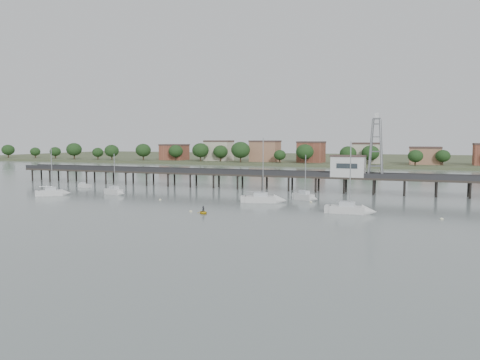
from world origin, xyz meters
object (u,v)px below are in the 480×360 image
(lattice_tower, at_px, (376,148))
(white_tender, at_px, (84,186))
(sailboat_a, at_px, (56,193))
(sailboat_c, at_px, (268,199))
(sailboat_d, at_px, (355,210))
(sailboat_b, at_px, (116,192))
(yellow_dinghy, at_px, (203,213))
(sailboat_f, at_px, (307,197))
(pier, at_px, (252,175))

(lattice_tower, distance_m, white_tender, 78.22)
(sailboat_a, xyz_separation_m, sailboat_c, (50.58, 5.90, -0.01))
(sailboat_d, bearing_deg, sailboat_b, 167.96)
(sailboat_d, bearing_deg, yellow_dinghy, -162.63)
(sailboat_b, xyz_separation_m, sailboat_a, (-12.62, -6.17, -0.01))
(sailboat_a, bearing_deg, sailboat_f, -28.99)
(lattice_tower, xyz_separation_m, sailboat_f, (-12.99, -17.22, -10.44))
(white_tender, bearing_deg, sailboat_a, -65.32)
(sailboat_d, relative_size, yellow_dinghy, 5.09)
(sailboat_d, distance_m, sailboat_f, 19.30)
(pier, xyz_separation_m, lattice_tower, (31.50, 0.00, 7.31))
(sailboat_f, relative_size, yellow_dinghy, 3.84)
(lattice_tower, bearing_deg, sailboat_a, -157.29)
(sailboat_a, relative_size, sailboat_d, 0.87)
(sailboat_b, bearing_deg, lattice_tower, 38.60)
(lattice_tower, height_order, sailboat_d, lattice_tower)
(sailboat_b, xyz_separation_m, yellow_dinghy, (31.51, -18.45, -0.66))
(sailboat_f, distance_m, white_tender, 63.87)
(pier, height_order, sailboat_d, sailboat_d)
(pier, bearing_deg, lattice_tower, 0.00)
(sailboat_b, height_order, white_tender, sailboat_b)
(sailboat_f, xyz_separation_m, white_tender, (-63.63, 5.58, -0.21))
(sailboat_a, distance_m, white_tender, 18.88)
(sailboat_f, bearing_deg, sailboat_b, -143.69)
(pier, xyz_separation_m, sailboat_c, (11.56, -23.61, -3.16))
(sailboat_d, relative_size, white_tender, 3.56)
(sailboat_a, height_order, white_tender, sailboat_a)
(lattice_tower, xyz_separation_m, sailboat_c, (-19.94, -23.61, -10.46))
(sailboat_b, relative_size, sailboat_d, 0.75)
(lattice_tower, xyz_separation_m, yellow_dinghy, (-26.39, -41.79, -11.10))
(lattice_tower, bearing_deg, white_tender, -171.36)
(sailboat_a, relative_size, sailboat_c, 0.82)
(sailboat_d, distance_m, sailboat_c, 20.86)
(sailboat_c, xyz_separation_m, yellow_dinghy, (-6.45, -18.18, -0.64))
(lattice_tower, relative_size, sailboat_d, 1.14)
(sailboat_f, bearing_deg, lattice_tower, 81.52)
(sailboat_b, xyz_separation_m, sailboat_f, (44.91, 6.12, -0.00))
(sailboat_d, xyz_separation_m, sailboat_f, (-11.99, 15.12, 0.02))
(lattice_tower, height_order, sailboat_f, lattice_tower)
(white_tender, bearing_deg, sailboat_b, -26.15)
(sailboat_f, bearing_deg, sailboat_a, -139.39)
(sailboat_c, bearing_deg, white_tender, 153.09)
(sailboat_b, xyz_separation_m, sailboat_d, (56.90, -9.01, -0.02))
(white_tender, relative_size, yellow_dinghy, 1.43)
(lattice_tower, distance_m, sailboat_a, 77.16)
(pier, height_order, sailboat_a, sailboat_a)
(sailboat_d, height_order, yellow_dinghy, sailboat_d)
(pier, relative_size, yellow_dinghy, 56.04)
(sailboat_b, bearing_deg, sailboat_d, 7.66)
(sailboat_d, xyz_separation_m, white_tender, (-75.61, 20.71, -0.20))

